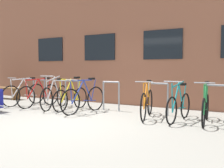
{
  "coord_description": "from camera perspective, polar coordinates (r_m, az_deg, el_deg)",
  "views": [
    {
      "loc": [
        3.85,
        -4.89,
        1.31
      ],
      "look_at": [
        0.22,
        1.6,
        0.84
      ],
      "focal_mm": 41.17,
      "sensor_mm": 36.0,
      "label": 1
    }
  ],
  "objects": [
    {
      "name": "bicycle_silver",
      "position": [
        8.44,
        -12.58,
        -2.65
      ],
      "size": [
        0.55,
        1.73,
        1.09
      ],
      "color": "black",
      "rests_on": "ground"
    },
    {
      "name": "bicycle_yellow",
      "position": [
        8.09,
        -9.11,
        -3.01
      ],
      "size": [
        0.44,
        1.66,
        1.05
      ],
      "color": "black",
      "rests_on": "ground"
    },
    {
      "name": "bicycle_orange",
      "position": [
        6.81,
        7.76,
        -4.16
      ],
      "size": [
        0.5,
        1.67,
        1.0
      ],
      "color": "black",
      "rests_on": "ground"
    },
    {
      "name": "bicycle_white",
      "position": [
        9.54,
        -18.89,
        -2.06
      ],
      "size": [
        0.44,
        1.8,
        1.0
      ],
      "color": "black",
      "rests_on": "ground"
    },
    {
      "name": "bicycle_green",
      "position": [
        6.48,
        20.05,
        -4.89
      ],
      "size": [
        0.44,
        1.65,
        1.01
      ],
      "color": "black",
      "rests_on": "ground"
    },
    {
      "name": "bicycle_red",
      "position": [
        9.01,
        -15.89,
        -2.3
      ],
      "size": [
        0.44,
        1.83,
        0.99
      ],
      "color": "black",
      "rests_on": "ground"
    },
    {
      "name": "ground_plane",
      "position": [
        6.36,
        -8.88,
        -8.27
      ],
      "size": [
        42.0,
        42.0,
        0.0
      ],
      "primitive_type": "plane",
      "color": "gray"
    },
    {
      "name": "bicycle_blue",
      "position": [
        7.55,
        -6.28,
        -3.28
      ],
      "size": [
        0.44,
        1.79,
        1.03
      ],
      "color": "black",
      "rests_on": "ground"
    },
    {
      "name": "wooden_bench",
      "position": [
        11.79,
        -22.83,
        -1.26
      ],
      "size": [
        1.79,
        0.4,
        0.49
      ],
      "color": "brown",
      "rests_on": "ground"
    },
    {
      "name": "storefront_building",
      "position": [
        12.26,
        10.91,
        10.25
      ],
      "size": [
        28.0,
        6.97,
        5.47
      ],
      "color": "brown",
      "rests_on": "ground"
    },
    {
      "name": "bike_rack",
      "position": [
        7.83,
        -0.2,
        -1.99
      ],
      "size": [
        6.59,
        0.05,
        0.9
      ],
      "color": "gray",
      "rests_on": "ground"
    },
    {
      "name": "bicycle_teal",
      "position": [
        6.55,
        14.63,
        -4.73
      ],
      "size": [
        0.44,
        1.63,
        1.02
      ],
      "color": "black",
      "rests_on": "ground"
    }
  ]
}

